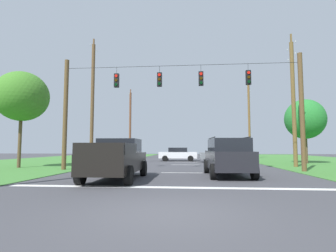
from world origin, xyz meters
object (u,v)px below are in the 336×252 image
at_px(pickup_truck, 117,159).
at_px(utility_pole_mid_left, 92,102).
at_px(utility_pole_far_right, 249,119).
at_px(tree_roadside_left, 22,97).
at_px(overhead_signal_span, 179,106).
at_px(distant_car_oncoming, 221,155).
at_px(suv_black, 228,156).
at_px(distant_car_crossing_white, 178,154).
at_px(utility_pole_far_left, 130,124).
at_px(tree_roadside_right, 305,119).
at_px(utility_pole_mid_right, 293,100).

bearing_deg(pickup_truck, utility_pole_mid_left, 117.30).
height_order(utility_pole_far_right, tree_roadside_left, utility_pole_far_right).
xyz_separation_m(pickup_truck, utility_pole_far_right, (11.37, 24.08, 4.45)).
xyz_separation_m(overhead_signal_span, utility_pole_mid_left, (-7.83, 4.76, 1.21)).
relative_size(distant_car_oncoming, utility_pole_far_right, 0.40).
xyz_separation_m(suv_black, distant_car_crossing_white, (-3.46, 15.97, -0.27)).
bearing_deg(utility_pole_far_left, overhead_signal_span, -67.69).
relative_size(distant_car_oncoming, tree_roadside_right, 0.71).
bearing_deg(overhead_signal_span, pickup_truck, -118.66).
bearing_deg(overhead_signal_span, distant_car_crossing_white, 93.31).
xyz_separation_m(distant_car_crossing_white, distant_car_oncoming, (4.58, -2.21, 0.00)).
height_order(utility_pole_mid_right, utility_pole_far_left, utility_pole_mid_right).
xyz_separation_m(utility_pole_far_right, tree_roadside_right, (3.08, -10.15, -1.17)).
bearing_deg(distant_car_oncoming, tree_roadside_right, -13.06).
bearing_deg(suv_black, utility_pole_far_left, 115.48).
bearing_deg(tree_roadside_right, distant_car_crossing_white, 162.04).
xyz_separation_m(suv_black, distant_car_oncoming, (1.12, 13.77, -0.27)).
bearing_deg(tree_roadside_right, utility_pole_mid_left, -168.10).
distance_m(utility_pole_far_right, utility_pole_mid_left, 21.77).
bearing_deg(distant_car_crossing_white, pickup_truck, -96.41).
bearing_deg(utility_pole_far_right, overhead_signal_span, -114.34).
xyz_separation_m(overhead_signal_span, suv_black, (2.71, -3.07, -3.21)).
height_order(pickup_truck, distant_car_crossing_white, pickup_truck).
distance_m(distant_car_crossing_white, utility_pole_far_right, 12.10).
height_order(utility_pole_far_right, utility_pole_far_left, utility_pole_far_right).
bearing_deg(overhead_signal_span, tree_roadside_right, 37.20).
bearing_deg(pickup_truck, tree_roadside_left, 145.49).
bearing_deg(utility_pole_mid_right, distant_car_crossing_white, 137.68).
bearing_deg(distant_car_crossing_white, tree_roadside_left, -134.35).
bearing_deg(utility_pole_mid_left, distant_car_oncoming, 26.97).
height_order(distant_car_oncoming, utility_pole_mid_right, utility_pole_mid_right).
distance_m(overhead_signal_span, utility_pole_far_right, 20.91).
distance_m(distant_car_oncoming, tree_roadside_left, 19.01).
bearing_deg(overhead_signal_span, tree_roadside_left, 173.70).
height_order(overhead_signal_span, tree_roadside_left, overhead_signal_span).
xyz_separation_m(utility_pole_far_left, tree_roadside_right, (19.45, -10.04, -0.52)).
bearing_deg(utility_pole_far_left, suv_black, -64.52).
bearing_deg(distant_car_crossing_white, overhead_signal_span, -86.69).
height_order(pickup_truck, distant_car_oncoming, pickup_truck).
relative_size(overhead_signal_span, suv_black, 3.30).
height_order(overhead_signal_span, utility_pole_far_right, utility_pole_far_right).
relative_size(distant_car_crossing_white, utility_pole_far_right, 0.40).
xyz_separation_m(pickup_truck, utility_pole_mid_right, (11.67, 9.18, 4.30)).
relative_size(pickup_truck, distant_car_crossing_white, 1.26).
height_order(suv_black, utility_pole_far_left, utility_pole_far_left).
height_order(overhead_signal_span, tree_roadside_right, overhead_signal_span).
distance_m(pickup_truck, utility_pole_mid_right, 15.46).
height_order(distant_car_oncoming, utility_pole_mid_left, utility_pole_mid_left).
relative_size(utility_pole_mid_left, tree_roadside_left, 1.54).
height_order(utility_pole_far_left, tree_roadside_left, utility_pole_far_left).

